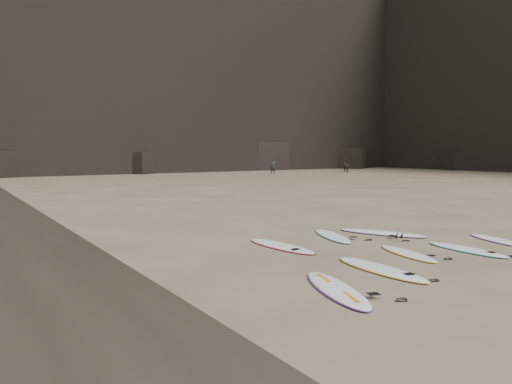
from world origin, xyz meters
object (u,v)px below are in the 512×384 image
surfboard_1 (381,269)px  surfboard_4 (499,240)px  surfboard_2 (408,253)px  surfboard_7 (382,233)px  person_b (347,166)px  surfboard_6 (332,236)px  surfboard_5 (281,246)px  surfboard_3 (467,249)px  surfboard_0 (337,289)px  person_a (273,166)px

surfboard_1 → surfboard_4: 5.53m
surfboard_2 → surfboard_4: surfboard_4 is taller
surfboard_7 → person_b: size_ratio=1.69×
surfboard_2 → surfboard_6: (0.07, 2.96, 0.00)m
surfboard_4 → person_b: size_ratio=1.38×
surfboard_5 → surfboard_3: bearing=-42.0°
surfboard_7 → surfboard_1: bearing=-161.2°
surfboard_4 → person_b: 42.45m
surfboard_0 → person_a: size_ratio=1.55×
surfboard_0 → surfboard_5: size_ratio=1.02×
surfboard_2 → surfboard_6: surfboard_6 is taller
surfboard_1 → person_a: bearing=61.8°
surfboard_0 → surfboard_4: size_ratio=1.17×
surfboard_2 → surfboard_0: bearing=-144.0°
surfboard_6 → surfboard_7: (1.68, -0.43, 0.01)m
surfboard_4 → person_b: bearing=70.1°
surfboard_1 → surfboard_7: 4.90m
surfboard_1 → surfboard_7: (3.58, 3.35, 0.00)m
surfboard_7 → surfboard_4: bearing=-79.0°
surfboard_0 → surfboard_3: 5.51m
surfboard_7 → surfboard_3: bearing=-115.2°
surfboard_1 → person_a: person_a is taller
surfboard_1 → surfboard_5: (-0.33, 3.32, -0.00)m
surfboard_1 → person_b: size_ratio=1.64×
surfboard_4 → person_b: (25.47, 33.95, 0.79)m
surfboard_1 → person_b: 46.44m
surfboard_6 → person_b: (29.06, 30.82, 0.78)m
person_b → surfboard_4: bearing=-99.2°
surfboard_6 → surfboard_1: bearing=-96.6°
surfboard_2 → person_b: bearing=63.2°
surfboard_4 → surfboard_5: (-5.83, 2.67, 0.01)m
surfboard_1 → surfboard_5: bearing=98.8°
surfboard_6 → surfboard_2: bearing=-71.2°
surfboard_5 → surfboard_7: 3.91m
surfboard_6 → surfboard_7: surfboard_7 is taller
surfboard_0 → surfboard_3: surfboard_0 is taller
surfboard_3 → surfboard_7: surfboard_7 is taller
surfboard_5 → surfboard_1: bearing=-88.5°
surfboard_3 → surfboard_4: bearing=12.0°
surfboard_0 → person_a: person_a is taller
surfboard_2 → surfboard_4: 3.67m
surfboard_6 → person_a: size_ratio=1.44×
surfboard_1 → surfboard_4: surfboard_1 is taller
surfboard_6 → person_b: bearing=66.8°
surfboard_4 → surfboard_0: bearing=-152.9°
surfboard_4 → person_a: bearing=82.0°
surfboard_7 → surfboard_0: bearing=-167.9°
surfboard_0 → surfboard_5: surfboard_0 is taller
surfboard_0 → surfboard_1: 2.00m
surfboard_2 → surfboard_3: (1.70, -0.50, 0.00)m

